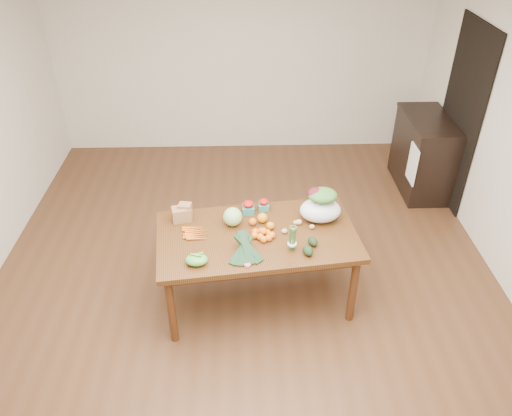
{
  "coord_description": "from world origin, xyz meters",
  "views": [
    {
      "loc": [
        -0.01,
        -3.59,
        3.38
      ],
      "look_at": [
        0.1,
        0.0,
        0.93
      ],
      "focal_mm": 35.0,
      "sensor_mm": 36.0,
      "label": 1
    }
  ],
  "objects_px": {
    "dining_table": "(257,267)",
    "mandarin_cluster": "(263,233)",
    "cabinet": "(423,154)",
    "paper_bag": "(181,213)",
    "asparagus_bundle": "(292,238)",
    "cabbage": "(233,217)",
    "salad_bag": "(321,206)",
    "kale_bunch": "(246,251)"
  },
  "relations": [
    {
      "from": "dining_table",
      "to": "mandarin_cluster",
      "type": "relative_size",
      "value": 9.58
    },
    {
      "from": "cabinet",
      "to": "paper_bag",
      "type": "xyz_separation_m",
      "value": [
        -2.78,
        -1.7,
        0.36
      ]
    },
    {
      "from": "cabinet",
      "to": "asparagus_bundle",
      "type": "distance_m",
      "value": 2.86
    },
    {
      "from": "cabbage",
      "to": "mandarin_cluster",
      "type": "height_order",
      "value": "cabbage"
    },
    {
      "from": "cabbage",
      "to": "mandarin_cluster",
      "type": "distance_m",
      "value": 0.33
    },
    {
      "from": "cabinet",
      "to": "salad_bag",
      "type": "height_order",
      "value": "salad_bag"
    },
    {
      "from": "dining_table",
      "to": "asparagus_bundle",
      "type": "height_order",
      "value": "asparagus_bundle"
    },
    {
      "from": "kale_bunch",
      "to": "dining_table",
      "type": "bearing_deg",
      "value": 64.99
    },
    {
      "from": "asparagus_bundle",
      "to": "salad_bag",
      "type": "xyz_separation_m",
      "value": [
        0.29,
        0.42,
        0.02
      ]
    },
    {
      "from": "cabinet",
      "to": "paper_bag",
      "type": "bearing_deg",
      "value": -148.6
    },
    {
      "from": "kale_bunch",
      "to": "asparagus_bundle",
      "type": "xyz_separation_m",
      "value": [
        0.38,
        0.1,
        0.05
      ]
    },
    {
      "from": "cabinet",
      "to": "salad_bag",
      "type": "xyz_separation_m",
      "value": [
        -1.54,
        -1.73,
        0.42
      ]
    },
    {
      "from": "dining_table",
      "to": "salad_bag",
      "type": "relative_size",
      "value": 4.66
    },
    {
      "from": "dining_table",
      "to": "salad_bag",
      "type": "height_order",
      "value": "salad_bag"
    },
    {
      "from": "dining_table",
      "to": "salad_bag",
      "type": "xyz_separation_m",
      "value": [
        0.57,
        0.2,
        0.52
      ]
    },
    {
      "from": "dining_table",
      "to": "mandarin_cluster",
      "type": "height_order",
      "value": "mandarin_cluster"
    },
    {
      "from": "kale_bunch",
      "to": "cabinet",
      "type": "bearing_deg",
      "value": 38.44
    },
    {
      "from": "paper_bag",
      "to": "kale_bunch",
      "type": "xyz_separation_m",
      "value": [
        0.57,
        -0.55,
        0.0
      ]
    },
    {
      "from": "mandarin_cluster",
      "to": "dining_table",
      "type": "bearing_deg",
      "value": 140.54
    },
    {
      "from": "cabinet",
      "to": "mandarin_cluster",
      "type": "relative_size",
      "value": 5.67
    },
    {
      "from": "paper_bag",
      "to": "mandarin_cluster",
      "type": "xyz_separation_m",
      "value": [
        0.72,
        -0.28,
        -0.03
      ]
    },
    {
      "from": "kale_bunch",
      "to": "salad_bag",
      "type": "bearing_deg",
      "value": 30.52
    },
    {
      "from": "cabinet",
      "to": "kale_bunch",
      "type": "xyz_separation_m",
      "value": [
        -2.21,
        -2.25,
        0.36
      ]
    },
    {
      "from": "dining_table",
      "to": "asparagus_bundle",
      "type": "bearing_deg",
      "value": -45.24
    },
    {
      "from": "dining_table",
      "to": "paper_bag",
      "type": "height_order",
      "value": "paper_bag"
    },
    {
      "from": "paper_bag",
      "to": "cabbage",
      "type": "relative_size",
      "value": 1.3
    },
    {
      "from": "asparagus_bundle",
      "to": "salad_bag",
      "type": "bearing_deg",
      "value": 48.47
    },
    {
      "from": "paper_bag",
      "to": "salad_bag",
      "type": "relative_size",
      "value": 0.59
    },
    {
      "from": "cabinet",
      "to": "mandarin_cluster",
      "type": "bearing_deg",
      "value": -136.17
    },
    {
      "from": "paper_bag",
      "to": "cabbage",
      "type": "distance_m",
      "value": 0.47
    },
    {
      "from": "paper_bag",
      "to": "salad_bag",
      "type": "bearing_deg",
      "value": -1.6
    },
    {
      "from": "kale_bunch",
      "to": "salad_bag",
      "type": "height_order",
      "value": "salad_bag"
    },
    {
      "from": "cabinet",
      "to": "cabbage",
      "type": "xyz_separation_m",
      "value": [
        -2.32,
        -1.78,
        0.36
      ]
    },
    {
      "from": "cabinet",
      "to": "salad_bag",
      "type": "bearing_deg",
      "value": -131.6
    },
    {
      "from": "cabinet",
      "to": "salad_bag",
      "type": "distance_m",
      "value": 2.36
    },
    {
      "from": "cabbage",
      "to": "kale_bunch",
      "type": "relative_size",
      "value": 0.42
    },
    {
      "from": "mandarin_cluster",
      "to": "salad_bag",
      "type": "bearing_deg",
      "value": 25.07
    },
    {
      "from": "cabinet",
      "to": "kale_bunch",
      "type": "distance_m",
      "value": 3.18
    },
    {
      "from": "cabbage",
      "to": "kale_bunch",
      "type": "distance_m",
      "value": 0.48
    },
    {
      "from": "salad_bag",
      "to": "paper_bag",
      "type": "bearing_deg",
      "value": 178.4
    },
    {
      "from": "mandarin_cluster",
      "to": "salad_bag",
      "type": "height_order",
      "value": "salad_bag"
    },
    {
      "from": "dining_table",
      "to": "salad_bag",
      "type": "bearing_deg",
      "value": 12.31
    }
  ]
}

